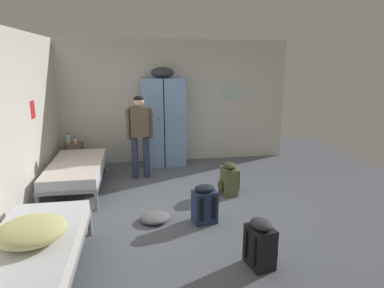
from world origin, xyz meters
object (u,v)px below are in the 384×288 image
(bed_left_rear, at_px, (76,169))
(person_traveler, at_px, (140,129))
(locker_bank, at_px, (163,120))
(water_bottle, at_px, (68,138))
(backpack_black, at_px, (261,244))
(shelf_unit, at_px, (73,154))
(bedding_heap, at_px, (31,231))
(clothes_pile_grey, at_px, (155,217))
(backpack_olive, at_px, (229,179))
(lotion_bottle, at_px, (75,140))
(bed_left_front, at_px, (33,250))
(backpack_navy, at_px, (204,204))

(bed_left_rear, bearing_deg, person_traveler, 21.18)
(locker_bank, height_order, water_bottle, locker_bank)
(backpack_black, bearing_deg, bed_left_rear, 131.46)
(shelf_unit, height_order, bedding_heap, bedding_heap)
(locker_bank, height_order, bed_left_rear, locker_bank)
(locker_bank, distance_m, clothes_pile_grey, 2.83)
(shelf_unit, height_order, clothes_pile_grey, shelf_unit)
(bed_left_rear, height_order, backpack_olive, backpack_olive)
(lotion_bottle, height_order, backpack_olive, lotion_bottle)
(locker_bank, xyz_separation_m, clothes_pile_grey, (-0.35, -2.66, -0.91))
(lotion_bottle, relative_size, backpack_olive, 0.25)
(water_bottle, relative_size, clothes_pile_grey, 0.50)
(shelf_unit, distance_m, bed_left_front, 3.76)
(bed_left_front, relative_size, water_bottle, 9.06)
(person_traveler, height_order, backpack_olive, person_traveler)
(shelf_unit, relative_size, person_traveler, 0.36)
(bedding_heap, bearing_deg, locker_bank, 67.26)
(bed_left_front, height_order, backpack_navy, backpack_navy)
(bed_left_rear, distance_m, lotion_bottle, 1.15)
(shelf_unit, bearing_deg, water_bottle, 165.96)
(water_bottle, xyz_separation_m, backpack_navy, (2.28, -2.72, -0.40))
(bed_left_rear, bearing_deg, water_bottle, 105.75)
(shelf_unit, xyz_separation_m, backpack_olive, (2.81, -1.78, -0.09))
(backpack_navy, bearing_deg, backpack_olive, 56.74)
(backpack_black, bearing_deg, water_bottle, 125.00)
(backpack_navy, bearing_deg, bed_left_rear, 141.50)
(bed_left_rear, height_order, backpack_black, backpack_black)
(bed_left_front, bearing_deg, bedding_heap, -34.98)
(bed_left_rear, height_order, person_traveler, person_traveler)
(bed_left_rear, height_order, lotion_bottle, lotion_bottle)
(shelf_unit, relative_size, bed_left_front, 0.30)
(bedding_heap, bearing_deg, backpack_olive, 37.83)
(bed_left_front, bearing_deg, clothes_pile_grey, 42.64)
(bed_left_rear, xyz_separation_m, backpack_black, (2.36, -2.67, -0.12))
(shelf_unit, xyz_separation_m, clothes_pile_grey, (1.52, -2.58, -0.29))
(person_traveler, height_order, backpack_black, person_traveler)
(backpack_navy, relative_size, backpack_black, 1.00)
(water_bottle, xyz_separation_m, lotion_bottle, (0.15, -0.06, -0.03))
(water_bottle, bearing_deg, locker_bank, 1.69)
(bedding_heap, xyz_separation_m, lotion_bottle, (-0.19, 3.72, 0.04))
(person_traveler, bearing_deg, backpack_black, -68.16)
(clothes_pile_grey, bearing_deg, backpack_black, -48.77)
(bed_left_front, distance_m, person_traveler, 3.28)
(backpack_olive, bearing_deg, bed_left_rear, 166.14)
(person_traveler, bearing_deg, locker_bank, 57.59)
(shelf_unit, bearing_deg, bed_left_rear, -77.74)
(backpack_navy, xyz_separation_m, clothes_pile_grey, (-0.68, 0.12, -0.20))
(shelf_unit, relative_size, lotion_bottle, 4.20)
(person_traveler, relative_size, water_bottle, 7.50)
(water_bottle, height_order, backpack_navy, water_bottle)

